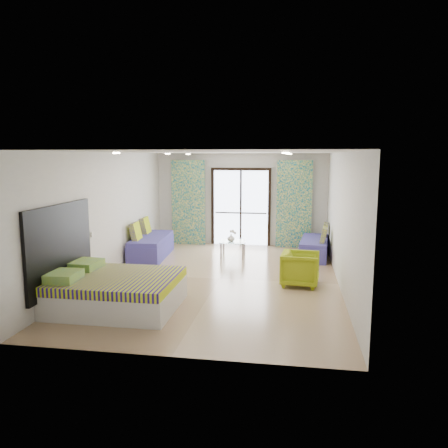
# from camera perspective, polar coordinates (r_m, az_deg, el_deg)

# --- Properties ---
(floor) EXTENTS (5.00, 7.50, 0.01)m
(floor) POSITION_cam_1_polar(r_m,az_deg,el_deg) (9.49, -0.58, -7.15)
(floor) COLOR #997C5B
(floor) RESTS_ON ground
(ceiling) EXTENTS (5.00, 7.50, 0.01)m
(ceiling) POSITION_cam_1_polar(r_m,az_deg,el_deg) (9.12, -0.61, 9.38)
(ceiling) COLOR silver
(ceiling) RESTS_ON ground
(wall_back) EXTENTS (5.00, 0.01, 2.70)m
(wall_back) POSITION_cam_1_polar(r_m,az_deg,el_deg) (12.89, 2.23, 3.23)
(wall_back) COLOR silver
(wall_back) RESTS_ON ground
(wall_front) EXTENTS (5.00, 0.01, 2.70)m
(wall_front) POSITION_cam_1_polar(r_m,az_deg,el_deg) (5.61, -7.12, -4.32)
(wall_front) COLOR silver
(wall_front) RESTS_ON ground
(wall_left) EXTENTS (0.01, 7.50, 2.70)m
(wall_left) POSITION_cam_1_polar(r_m,az_deg,el_deg) (9.94, -14.96, 1.23)
(wall_left) COLOR silver
(wall_left) RESTS_ON ground
(wall_right) EXTENTS (0.01, 7.50, 2.70)m
(wall_right) POSITION_cam_1_polar(r_m,az_deg,el_deg) (9.13, 15.07, 0.57)
(wall_right) COLOR silver
(wall_right) RESTS_ON ground
(balcony_door) EXTENTS (1.76, 0.08, 2.28)m
(balcony_door) POSITION_cam_1_polar(r_m,az_deg,el_deg) (12.87, 2.21, 2.81)
(balcony_door) COLOR black
(balcony_door) RESTS_ON floor
(balcony_rail) EXTENTS (1.52, 0.03, 0.04)m
(balcony_rail) POSITION_cam_1_polar(r_m,az_deg,el_deg) (12.92, 2.21, 1.46)
(balcony_rail) COLOR #595451
(balcony_rail) RESTS_ON balcony_door
(curtain_left) EXTENTS (1.00, 0.10, 2.50)m
(curtain_left) POSITION_cam_1_polar(r_m,az_deg,el_deg) (13.00, -4.67, 2.81)
(curtain_left) COLOR silver
(curtain_left) RESTS_ON floor
(curtain_right) EXTENTS (1.00, 0.10, 2.50)m
(curtain_right) POSITION_cam_1_polar(r_m,az_deg,el_deg) (12.63, 9.13, 2.55)
(curtain_right) COLOR silver
(curtain_right) RESTS_ON floor
(downlight_a) EXTENTS (0.12, 0.12, 0.02)m
(downlight_a) POSITION_cam_1_polar(r_m,az_deg,el_deg) (7.58, -13.88, 8.99)
(downlight_a) COLOR #FFE0B2
(downlight_a) RESTS_ON ceiling
(downlight_b) EXTENTS (0.12, 0.12, 0.02)m
(downlight_b) POSITION_cam_1_polar(r_m,az_deg,el_deg) (6.99, 8.07, 9.19)
(downlight_b) COLOR #FFE0B2
(downlight_b) RESTS_ON ceiling
(downlight_c) EXTENTS (0.12, 0.12, 0.02)m
(downlight_c) POSITION_cam_1_polar(r_m,az_deg,el_deg) (10.41, -7.37, 9.08)
(downlight_c) COLOR #FFE0B2
(downlight_c) RESTS_ON ceiling
(downlight_d) EXTENTS (0.12, 0.12, 0.02)m
(downlight_d) POSITION_cam_1_polar(r_m,az_deg,el_deg) (9.99, 8.43, 9.07)
(downlight_d) COLOR #FFE0B2
(downlight_d) RESTS_ON ceiling
(downlight_e) EXTENTS (0.12, 0.12, 0.02)m
(downlight_e) POSITION_cam_1_polar(r_m,az_deg,el_deg) (12.34, -4.71, 9.09)
(downlight_e) COLOR #FFE0B2
(downlight_e) RESTS_ON ceiling
(downlight_f) EXTENTS (0.12, 0.12, 0.02)m
(downlight_f) POSITION_cam_1_polar(r_m,az_deg,el_deg) (11.99, 8.57, 9.03)
(downlight_f) COLOR #FFE0B2
(downlight_f) RESTS_ON ceiling
(headboard) EXTENTS (0.06, 2.10, 1.50)m
(headboard) POSITION_cam_1_polar(r_m,az_deg,el_deg) (8.14, -20.58, -2.83)
(headboard) COLOR black
(headboard) RESTS_ON floor
(switch_plate) EXTENTS (0.02, 0.10, 0.10)m
(switch_plate) POSITION_cam_1_polar(r_m,az_deg,el_deg) (9.22, -16.81, -1.31)
(switch_plate) COLOR silver
(switch_plate) RESTS_ON wall_left
(bed) EXTENTS (2.08, 1.70, 0.72)m
(bed) POSITION_cam_1_polar(r_m,az_deg,el_deg) (7.89, -14.00, -8.51)
(bed) COLOR silver
(bed) RESTS_ON floor
(daybed_left) EXTENTS (0.93, 2.05, 0.99)m
(daybed_left) POSITION_cam_1_polar(r_m,az_deg,el_deg) (11.56, -9.53, -2.78)
(daybed_left) COLOR #423D92
(daybed_left) RESTS_ON floor
(daybed_right) EXTENTS (0.84, 1.79, 0.86)m
(daybed_right) POSITION_cam_1_polar(r_m,az_deg,el_deg) (11.66, 11.78, -2.96)
(daybed_right) COLOR #423D92
(daybed_right) RESTS_ON floor
(coffee_table) EXTENTS (0.66, 0.66, 0.74)m
(coffee_table) POSITION_cam_1_polar(r_m,az_deg,el_deg) (11.40, 1.18, -2.47)
(coffee_table) COLOR silver
(coffee_table) RESTS_ON floor
(vase) EXTENTS (0.24, 0.25, 0.19)m
(vase) POSITION_cam_1_polar(r_m,az_deg,el_deg) (11.31, 0.93, -1.83)
(vase) COLOR white
(vase) RESTS_ON coffee_table
(armchair) EXTENTS (0.75, 0.80, 0.76)m
(armchair) POSITION_cam_1_polar(r_m,az_deg,el_deg) (9.07, 9.93, -5.57)
(armchair) COLOR #9AAF16
(armchair) RESTS_ON floor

